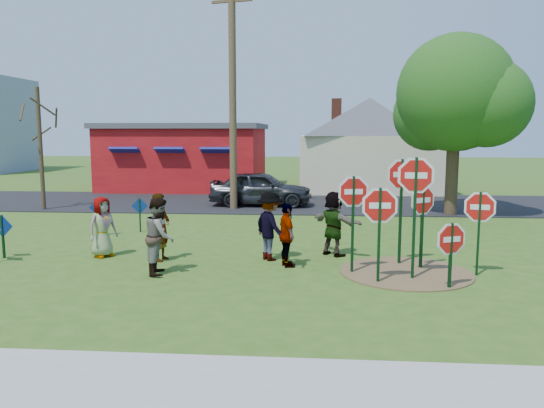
{
  "coord_description": "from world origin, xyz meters",
  "views": [
    {
      "loc": [
        2.22,
        -13.81,
        3.42
      ],
      "look_at": [
        1.08,
        0.85,
        1.41
      ],
      "focal_mm": 35.0,
      "sensor_mm": 36.0,
      "label": 1
    }
  ],
  "objects_px": {
    "person_b": "(161,227)",
    "utility_pole": "(233,87)",
    "stop_sign_b": "(401,184)",
    "person_a": "(102,227)",
    "leafy_tree": "(458,99)",
    "suv": "(261,188)",
    "stop_sign_c": "(415,189)",
    "stop_sign_d": "(423,206)",
    "stop_sign_a": "(380,214)"
  },
  "relations": [
    {
      "from": "stop_sign_b",
      "to": "stop_sign_c",
      "type": "relative_size",
      "value": 0.96
    },
    {
      "from": "person_b",
      "to": "stop_sign_b",
      "type": "bearing_deg",
      "value": -81.51
    },
    {
      "from": "stop_sign_a",
      "to": "stop_sign_c",
      "type": "bearing_deg",
      "value": 21.3
    },
    {
      "from": "stop_sign_a",
      "to": "utility_pole",
      "type": "bearing_deg",
      "value": 112.47
    },
    {
      "from": "person_a",
      "to": "person_b",
      "type": "height_order",
      "value": "person_b"
    },
    {
      "from": "person_a",
      "to": "stop_sign_d",
      "type": "bearing_deg",
      "value": -57.1
    },
    {
      "from": "stop_sign_a",
      "to": "stop_sign_c",
      "type": "xyz_separation_m",
      "value": [
        0.84,
        0.36,
        0.52
      ]
    },
    {
      "from": "person_a",
      "to": "person_b",
      "type": "distance_m",
      "value": 1.76
    },
    {
      "from": "suv",
      "to": "leafy_tree",
      "type": "relative_size",
      "value": 0.64
    },
    {
      "from": "person_a",
      "to": "utility_pole",
      "type": "xyz_separation_m",
      "value": [
        2.24,
        9.2,
        4.5
      ]
    },
    {
      "from": "stop_sign_b",
      "to": "leafy_tree",
      "type": "xyz_separation_m",
      "value": [
        3.53,
        8.47,
        2.62
      ]
    },
    {
      "from": "utility_pole",
      "to": "stop_sign_a",
      "type": "bearing_deg",
      "value": -65.86
    },
    {
      "from": "stop_sign_d",
      "to": "person_b",
      "type": "distance_m",
      "value": 6.78
    },
    {
      "from": "suv",
      "to": "utility_pole",
      "type": "bearing_deg",
      "value": 136.35
    },
    {
      "from": "suv",
      "to": "leafy_tree",
      "type": "xyz_separation_m",
      "value": [
        8.18,
        -2.06,
        3.88
      ]
    },
    {
      "from": "stop_sign_a",
      "to": "stop_sign_b",
      "type": "xyz_separation_m",
      "value": [
        0.75,
        1.76,
        0.5
      ]
    },
    {
      "from": "utility_pole",
      "to": "stop_sign_c",
      "type": "bearing_deg",
      "value": -61.61
    },
    {
      "from": "stop_sign_c",
      "to": "suv",
      "type": "height_order",
      "value": "stop_sign_c"
    },
    {
      "from": "stop_sign_d",
      "to": "leafy_tree",
      "type": "xyz_separation_m",
      "value": [
        3.06,
        8.89,
        3.12
      ]
    },
    {
      "from": "stop_sign_b",
      "to": "person_b",
      "type": "relative_size",
      "value": 1.59
    },
    {
      "from": "leafy_tree",
      "to": "stop_sign_d",
      "type": "bearing_deg",
      "value": -109.02
    },
    {
      "from": "stop_sign_a",
      "to": "stop_sign_b",
      "type": "bearing_deg",
      "value": 65.2
    },
    {
      "from": "stop_sign_b",
      "to": "stop_sign_d",
      "type": "bearing_deg",
      "value": -54.75
    },
    {
      "from": "stop_sign_c",
      "to": "utility_pole",
      "type": "relative_size",
      "value": 0.3
    },
    {
      "from": "stop_sign_c",
      "to": "person_a",
      "type": "distance_m",
      "value": 8.35
    },
    {
      "from": "stop_sign_b",
      "to": "person_a",
      "type": "xyz_separation_m",
      "value": [
        -8.01,
        0.22,
        -1.26
      ]
    },
    {
      "from": "stop_sign_a",
      "to": "person_b",
      "type": "distance_m",
      "value": 5.81
    },
    {
      "from": "person_b",
      "to": "leafy_tree",
      "type": "bearing_deg",
      "value": -41.15
    },
    {
      "from": "stop_sign_c",
      "to": "leafy_tree",
      "type": "bearing_deg",
      "value": 72.83
    },
    {
      "from": "suv",
      "to": "utility_pole",
      "type": "distance_m",
      "value": 4.76
    },
    {
      "from": "leafy_tree",
      "to": "stop_sign_c",
      "type": "bearing_deg",
      "value": -109.22
    },
    {
      "from": "person_b",
      "to": "suv",
      "type": "xyz_separation_m",
      "value": [
        1.62,
        10.61,
        -0.07
      ]
    },
    {
      "from": "stop_sign_a",
      "to": "leafy_tree",
      "type": "bearing_deg",
      "value": 65.62
    },
    {
      "from": "stop_sign_b",
      "to": "person_a",
      "type": "bearing_deg",
      "value": 165.22
    },
    {
      "from": "suv",
      "to": "leafy_tree",
      "type": "distance_m",
      "value": 9.28
    },
    {
      "from": "stop_sign_b",
      "to": "stop_sign_c",
      "type": "xyz_separation_m",
      "value": [
        0.09,
        -1.41,
        0.02
      ]
    },
    {
      "from": "stop_sign_c",
      "to": "person_a",
      "type": "height_order",
      "value": "stop_sign_c"
    },
    {
      "from": "stop_sign_a",
      "to": "stop_sign_b",
      "type": "height_order",
      "value": "stop_sign_b"
    },
    {
      "from": "person_b",
      "to": "utility_pole",
      "type": "xyz_separation_m",
      "value": [
        0.51,
        9.5,
        4.43
      ]
    },
    {
      "from": "person_b",
      "to": "stop_sign_d",
      "type": "bearing_deg",
      "value": -85.08
    },
    {
      "from": "stop_sign_d",
      "to": "stop_sign_a",
      "type": "bearing_deg",
      "value": -165.06
    },
    {
      "from": "person_b",
      "to": "leafy_tree",
      "type": "height_order",
      "value": "leafy_tree"
    },
    {
      "from": "stop_sign_a",
      "to": "stop_sign_b",
      "type": "distance_m",
      "value": 1.98
    },
    {
      "from": "person_a",
      "to": "utility_pole",
      "type": "bearing_deg",
      "value": 23.44
    },
    {
      "from": "person_a",
      "to": "leafy_tree",
      "type": "relative_size",
      "value": 0.23
    },
    {
      "from": "stop_sign_c",
      "to": "person_b",
      "type": "relative_size",
      "value": 1.66
    },
    {
      "from": "stop_sign_d",
      "to": "leafy_tree",
      "type": "distance_m",
      "value": 9.91
    },
    {
      "from": "stop_sign_a",
      "to": "suv",
      "type": "relative_size",
      "value": 0.5
    },
    {
      "from": "person_a",
      "to": "person_b",
      "type": "relative_size",
      "value": 0.92
    },
    {
      "from": "stop_sign_a",
      "to": "leafy_tree",
      "type": "relative_size",
      "value": 0.32
    }
  ]
}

